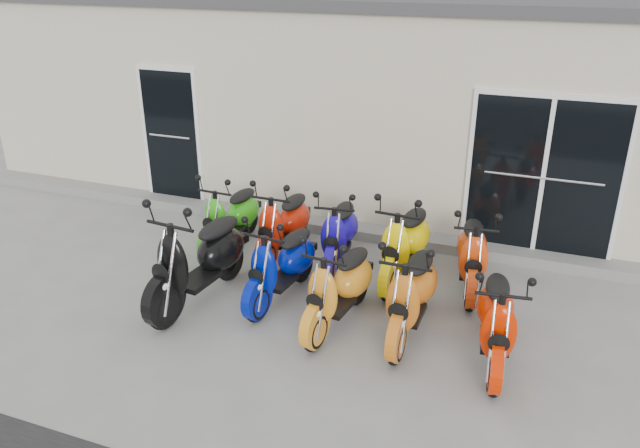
# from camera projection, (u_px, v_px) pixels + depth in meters

# --- Properties ---
(ground) EXTENTS (80.00, 80.00, 0.00)m
(ground) POSITION_uv_depth(u_px,v_px,m) (303.00, 297.00, 7.80)
(ground) COLOR gray
(ground) RESTS_ON ground
(building) EXTENTS (14.00, 6.00, 3.20)m
(building) POSITION_uv_depth(u_px,v_px,m) (407.00, 90.00, 11.61)
(building) COLOR beige
(building) RESTS_ON ground
(front_step) EXTENTS (14.00, 0.40, 0.15)m
(front_step) POSITION_uv_depth(u_px,v_px,m) (353.00, 230.00, 9.50)
(front_step) COLOR gray
(front_step) RESTS_ON ground
(door_left) EXTENTS (1.07, 0.08, 2.22)m
(door_left) POSITION_uv_depth(u_px,v_px,m) (171.00, 132.00, 10.19)
(door_left) COLOR black
(door_left) RESTS_ON front_step
(door_right) EXTENTS (2.02, 0.08, 2.22)m
(door_right) POSITION_uv_depth(u_px,v_px,m) (544.00, 173.00, 8.31)
(door_right) COLOR black
(door_right) RESTS_ON front_step
(scooter_front_black) EXTENTS (0.92, 2.04, 1.46)m
(scooter_front_black) POSITION_uv_depth(u_px,v_px,m) (198.00, 247.00, 7.43)
(scooter_front_black) COLOR black
(scooter_front_black) RESTS_ON ground
(scooter_front_blue) EXTENTS (0.78, 1.71, 1.22)m
(scooter_front_blue) POSITION_uv_depth(u_px,v_px,m) (281.00, 255.00, 7.51)
(scooter_front_blue) COLOR #021293
(scooter_front_blue) RESTS_ON ground
(scooter_front_orange_a) EXTENTS (0.81, 1.73, 1.23)m
(scooter_front_orange_a) POSITION_uv_depth(u_px,v_px,m) (339.00, 277.00, 6.98)
(scooter_front_orange_a) COLOR orange
(scooter_front_orange_a) RESTS_ON ground
(scooter_front_orange_b) EXTENTS (0.64, 1.74, 1.28)m
(scooter_front_orange_b) POSITION_uv_depth(u_px,v_px,m) (412.00, 283.00, 6.81)
(scooter_front_orange_b) COLOR #CE6917
(scooter_front_orange_b) RESTS_ON ground
(scooter_front_red) EXTENTS (0.81, 1.72, 1.22)m
(scooter_front_red) POSITION_uv_depth(u_px,v_px,m) (498.00, 310.00, 6.35)
(scooter_front_red) COLOR red
(scooter_front_red) RESTS_ON ground
(scooter_back_green) EXTENTS (0.66, 1.65, 1.20)m
(scooter_back_green) POSITION_uv_depth(u_px,v_px,m) (230.00, 208.00, 8.89)
(scooter_back_green) COLOR #2FB814
(scooter_back_green) RESTS_ON ground
(scooter_back_red) EXTENTS (0.62, 1.70, 1.25)m
(scooter_back_red) POSITION_uv_depth(u_px,v_px,m) (283.00, 216.00, 8.58)
(scooter_back_red) COLOR red
(scooter_back_red) RESTS_ON ground
(scooter_back_blue) EXTENTS (0.83, 1.71, 1.21)m
(scooter_back_blue) POSITION_uv_depth(u_px,v_px,m) (339.00, 225.00, 8.35)
(scooter_back_blue) COLOR #180A9D
(scooter_back_blue) RESTS_ON ground
(scooter_back_yellow) EXTENTS (0.75, 1.81, 1.31)m
(scooter_back_yellow) POSITION_uv_depth(u_px,v_px,m) (406.00, 233.00, 7.97)
(scooter_back_yellow) COLOR #FFE205
(scooter_back_yellow) RESTS_ON ground
(scooter_back_extra) EXTENTS (0.83, 1.71, 1.21)m
(scooter_back_extra) POSITION_uv_depth(u_px,v_px,m) (473.00, 245.00, 7.77)
(scooter_back_extra) COLOR red
(scooter_back_extra) RESTS_ON ground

